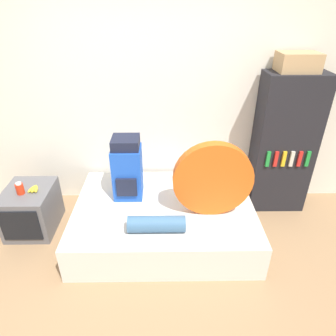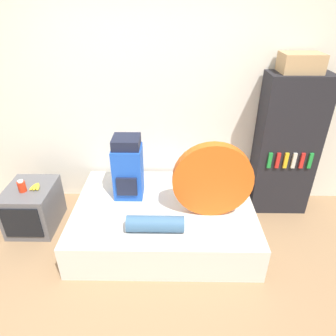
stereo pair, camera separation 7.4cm
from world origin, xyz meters
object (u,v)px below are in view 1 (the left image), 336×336
(canister, at_px, (20,189))
(tent_bag, at_px, (213,180))
(backpack, at_px, (127,169))
(sleeping_roll, at_px, (157,224))
(television, at_px, (31,209))
(bookshelf, at_px, (283,145))
(cardboard_box, at_px, (298,62))

(canister, bearing_deg, tent_bag, -5.18)
(backpack, distance_m, sleeping_roll, 0.73)
(tent_bag, bearing_deg, television, 173.14)
(backpack, xyz_separation_m, sleeping_roll, (0.32, -0.60, -0.26))
(backpack, relative_size, sleeping_roll, 1.27)
(sleeping_roll, bearing_deg, canister, 162.25)
(canister, bearing_deg, backpack, 7.06)
(bookshelf, bearing_deg, canister, -170.71)
(backpack, relative_size, cardboard_box, 1.71)
(tent_bag, distance_m, television, 2.04)
(backpack, xyz_separation_m, tent_bag, (0.87, -0.32, 0.06))
(sleeping_roll, bearing_deg, television, 159.90)
(sleeping_roll, bearing_deg, tent_bag, 27.29)
(sleeping_roll, distance_m, cardboard_box, 2.15)
(cardboard_box, bearing_deg, television, -171.10)
(canister, relative_size, bookshelf, 0.08)
(bookshelf, relative_size, cardboard_box, 4.08)
(sleeping_roll, distance_m, television, 1.52)
(sleeping_roll, height_order, cardboard_box, cardboard_box)
(tent_bag, distance_m, cardboard_box, 1.48)
(canister, bearing_deg, cardboard_box, 9.89)
(sleeping_roll, relative_size, television, 0.90)
(backpack, height_order, tent_bag, tent_bag)
(canister, distance_m, cardboard_box, 3.15)
(backpack, xyz_separation_m, television, (-1.10, -0.08, -0.47))
(television, relative_size, cardboard_box, 1.49)
(television, height_order, cardboard_box, cardboard_box)
(bookshelf, bearing_deg, cardboard_box, 126.88)
(backpack, relative_size, tent_bag, 0.88)
(bookshelf, xyz_separation_m, cardboard_box, (-0.02, 0.03, 0.92))
(television, distance_m, bookshelf, 2.96)
(backpack, bearing_deg, bookshelf, 10.69)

